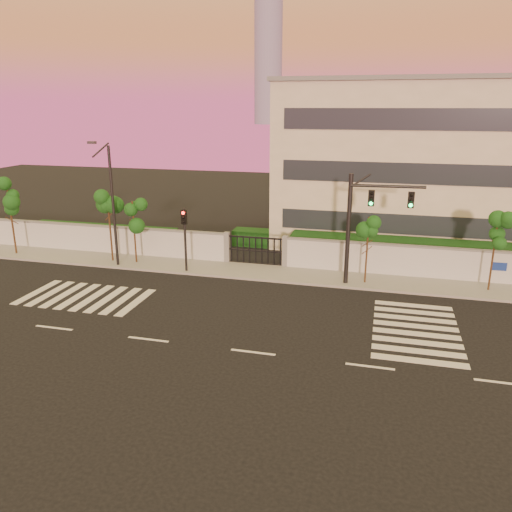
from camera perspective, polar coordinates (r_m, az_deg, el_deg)
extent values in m
plane|color=black|center=(22.19, -0.33, -10.95)|extent=(120.00, 120.00, 0.00)
cube|color=gray|center=(31.62, 4.54, -2.20)|extent=(60.00, 3.00, 0.15)
cube|color=#B8BBC0|center=(39.44, -20.91, 1.97)|extent=(25.00, 0.30, 2.00)
cube|color=slate|center=(39.20, -21.07, 3.47)|extent=(25.00, 0.36, 0.12)
cube|color=slate|center=(33.85, -3.33, 0.93)|extent=(0.35, 0.35, 2.20)
cube|color=slate|center=(32.89, 3.33, 0.46)|extent=(0.35, 0.35, 2.20)
cube|color=#0F3314|center=(35.01, 20.42, 0.08)|extent=(20.00, 2.00, 1.80)
cube|color=#0F3314|center=(40.70, -17.14, 2.34)|extent=(12.00, 1.80, 1.40)
cube|color=#0F3314|center=(38.13, 1.84, 1.99)|extent=(6.00, 1.50, 1.20)
cube|color=beige|center=(41.40, 20.21, 9.77)|extent=(24.00, 12.00, 12.00)
cube|color=#262D38|center=(36.05, 20.47, 3.17)|extent=(22.00, 0.08, 1.40)
cube|color=#262D38|center=(35.46, 21.05, 8.67)|extent=(22.00, 0.08, 1.40)
cube|color=#262D38|center=(35.20, 21.65, 14.30)|extent=(22.00, 0.08, 1.40)
cube|color=slate|center=(41.22, 21.10, 18.19)|extent=(24.40, 12.40, 0.30)
cylinder|color=slate|center=(310.31, 1.43, 25.04)|extent=(16.00, 16.00, 110.00)
cube|color=silver|center=(31.58, -23.73, -3.77)|extent=(0.50, 4.00, 0.02)
cube|color=silver|center=(31.05, -22.41, -3.96)|extent=(0.50, 4.00, 0.02)
cube|color=silver|center=(30.53, -21.05, -4.15)|extent=(0.50, 4.00, 0.02)
cube|color=silver|center=(30.03, -19.64, -4.34)|extent=(0.50, 4.00, 0.02)
cube|color=silver|center=(29.55, -18.19, -4.54)|extent=(0.50, 4.00, 0.02)
cube|color=silver|center=(29.09, -16.68, -4.74)|extent=(0.50, 4.00, 0.02)
cube|color=silver|center=(28.65, -15.13, -4.94)|extent=(0.50, 4.00, 0.02)
cube|color=silver|center=(28.23, -13.53, -5.15)|extent=(0.50, 4.00, 0.02)
cube|color=silver|center=(22.58, 18.16, -11.32)|extent=(4.00, 0.50, 0.02)
cube|color=silver|center=(23.38, 18.05, -10.30)|extent=(4.00, 0.50, 0.02)
cube|color=silver|center=(24.18, 17.94, -9.35)|extent=(4.00, 0.50, 0.02)
cube|color=silver|center=(25.00, 17.84, -8.46)|extent=(4.00, 0.50, 0.02)
cube|color=silver|center=(25.82, 17.75, -7.63)|extent=(4.00, 0.50, 0.02)
cube|color=silver|center=(26.64, 17.67, -6.85)|extent=(4.00, 0.50, 0.02)
cube|color=silver|center=(27.47, 17.58, -6.11)|extent=(4.00, 0.50, 0.02)
cube|color=silver|center=(28.31, 17.51, -5.42)|extent=(4.00, 0.50, 0.02)
cube|color=silver|center=(26.33, -22.08, -7.61)|extent=(2.00, 0.15, 0.01)
cube|color=silver|center=(23.83, -12.20, -9.29)|extent=(2.00, 0.15, 0.01)
cube|color=silver|center=(22.19, -0.33, -10.93)|extent=(2.00, 0.15, 0.01)
cube|color=silver|center=(21.61, 12.90, -12.21)|extent=(2.00, 0.15, 0.01)
cube|color=silver|center=(22.17, 26.23, -12.85)|extent=(2.00, 0.15, 0.01)
cylinder|color=#382314|center=(39.32, -26.16, 3.94)|extent=(0.13, 0.13, 5.50)
sphere|color=#144714|center=(39.04, -26.47, 6.29)|extent=(1.19, 1.19, 1.19)
sphere|color=#144714|center=(39.09, -25.69, 5.17)|extent=(0.91, 0.91, 0.91)
sphere|color=#144714|center=(39.21, -26.88, 5.46)|extent=(0.86, 0.86, 0.86)
cylinder|color=#382314|center=(35.11, -16.34, 3.12)|extent=(0.12, 0.12, 4.89)
sphere|color=#144714|center=(34.81, -16.54, 5.47)|extent=(1.11, 1.11, 1.11)
sphere|color=#144714|center=(34.94, -15.77, 4.34)|extent=(0.85, 0.85, 0.85)
sphere|color=#144714|center=(34.93, -17.02, 4.64)|extent=(0.81, 0.81, 0.81)
cylinder|color=#382314|center=(34.36, -13.72, 2.54)|extent=(0.11, 0.11, 4.32)
sphere|color=#144714|center=(34.07, -13.87, 4.65)|extent=(1.04, 1.04, 1.04)
sphere|color=#144714|center=(34.22, -13.16, 3.64)|extent=(0.79, 0.79, 0.79)
sphere|color=#144714|center=(34.17, -14.35, 3.91)|extent=(0.75, 0.75, 0.75)
cylinder|color=#382314|center=(30.21, 12.55, 0.52)|extent=(0.11, 0.11, 4.16)
sphere|color=#144714|center=(29.89, 12.70, 2.82)|extent=(0.99, 0.99, 0.99)
sphere|color=#144714|center=(30.21, 13.23, 1.71)|extent=(0.75, 0.75, 0.75)
sphere|color=#144714|center=(29.87, 12.12, 2.02)|extent=(0.72, 0.72, 0.72)
cylinder|color=#382314|center=(31.17, 25.50, 0.36)|extent=(0.11, 0.11, 4.79)
sphere|color=#144714|center=(30.84, 25.83, 2.93)|extent=(0.98, 0.98, 0.98)
sphere|color=#144714|center=(31.23, 26.17, 1.68)|extent=(0.75, 0.75, 0.75)
sphere|color=#144714|center=(30.76, 25.28, 2.04)|extent=(0.71, 0.71, 0.71)
cylinder|color=black|center=(29.57, 10.50, 2.83)|extent=(0.26, 0.26, 6.68)
cylinder|color=black|center=(29.00, 14.85, 7.71)|extent=(4.10, 0.41, 0.17)
cube|color=black|center=(29.07, 13.04, 6.46)|extent=(0.38, 0.19, 0.97)
sphere|color=#0CF259|center=(29.01, 12.99, 5.83)|extent=(0.22, 0.22, 0.22)
cube|color=black|center=(29.10, 17.30, 6.14)|extent=(0.38, 0.19, 0.97)
sphere|color=#0CF259|center=(29.04, 17.26, 5.52)|extent=(0.22, 0.22, 0.22)
cylinder|color=black|center=(31.93, -8.09, 1.72)|extent=(0.15, 0.15, 4.25)
cube|color=black|center=(31.52, -8.24, 4.43)|extent=(0.33, 0.17, 0.85)
sphere|color=red|center=(31.37, -8.33, 4.86)|extent=(0.19, 0.19, 0.19)
cylinder|color=black|center=(33.71, -15.98, 5.28)|extent=(0.18, 0.18, 7.96)
cylinder|color=black|center=(32.44, -17.33, 11.50)|extent=(0.10, 1.90, 0.77)
cube|color=#3F3F44|center=(31.65, -18.26, 12.22)|extent=(0.50, 0.25, 0.15)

